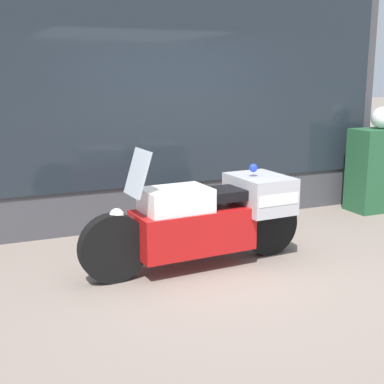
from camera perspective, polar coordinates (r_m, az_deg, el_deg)
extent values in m
plane|color=gray|center=(5.47, 4.14, -8.33)|extent=(60.00, 60.00, 0.00)
cube|color=#424247|center=(6.94, -3.46, 13.12)|extent=(6.56, 0.40, 4.03)
cube|color=#1E262D|center=(6.91, 0.65, 13.56)|extent=(5.40, 0.02, 3.03)
cube|color=slate|center=(7.29, -0.39, -0.69)|extent=(5.18, 0.30, 0.55)
cube|color=silver|center=(7.26, -0.84, 7.19)|extent=(5.18, 0.02, 1.48)
cube|color=beige|center=(7.10, -0.41, 12.98)|extent=(5.18, 0.30, 0.02)
cube|color=#B7B2A8|center=(6.58, -16.72, 12.84)|extent=(0.18, 0.04, 0.05)
cube|color=navy|center=(6.77, -8.26, 13.21)|extent=(0.18, 0.04, 0.05)
cube|color=#195623|center=(7.10, -0.42, 13.30)|extent=(0.18, 0.04, 0.05)
cube|color=#C68E19|center=(7.54, 6.63, 13.18)|extent=(0.18, 0.04, 0.05)
cube|color=maroon|center=(8.07, 12.82, 12.91)|extent=(0.18, 0.04, 0.05)
cube|color=red|center=(6.68, -13.06, 1.35)|extent=(0.19, 0.04, 0.27)
cube|color=yellow|center=(7.15, -0.19, 2.40)|extent=(0.19, 0.03, 0.27)
cube|color=#2D8E42|center=(7.92, 10.66, 3.18)|extent=(0.19, 0.03, 0.27)
cylinder|color=black|center=(5.12, -8.40, -5.95)|extent=(0.67, 0.18, 0.67)
cylinder|color=black|center=(5.90, 8.19, -3.46)|extent=(0.67, 0.18, 0.67)
cube|color=#B71414|center=(5.41, 0.08, -4.06)|extent=(1.23, 0.59, 0.43)
cube|color=white|center=(5.25, -1.73, -1.00)|extent=(0.68, 0.50, 0.26)
cube|color=black|center=(5.45, 2.65, -0.27)|extent=(0.72, 0.43, 0.10)
cube|color=#B7B7BC|center=(5.73, 7.22, -0.13)|extent=(0.57, 0.72, 0.38)
cube|color=white|center=(5.73, 7.22, -0.13)|extent=(0.51, 0.73, 0.11)
cube|color=#B2BCC6|center=(5.03, -5.82, 2.05)|extent=(0.18, 0.37, 0.44)
sphere|color=white|center=(5.05, -8.04, -2.51)|extent=(0.14, 0.14, 0.14)
sphere|color=blue|center=(5.63, 6.56, 2.57)|extent=(0.09, 0.09, 0.09)
cube|color=#235633|center=(8.16, 19.52, 2.27)|extent=(0.92, 0.47, 1.18)
sphere|color=white|center=(8.02, 19.63, 7.47)|extent=(0.31, 0.31, 0.31)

